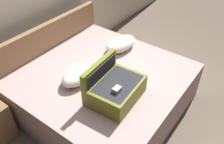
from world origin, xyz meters
TOP-DOWN VIEW (x-y plane):
  - ground_plane at (0.00, 0.00)m, footprint 12.00×12.00m
  - bed at (0.00, 0.40)m, footprint 1.89×1.88m
  - headboard at (0.00, 1.38)m, footprint 1.93×0.08m
  - hard_case_large at (-0.24, 0.04)m, footprint 0.61×0.50m
  - pillow_near_headboard at (-0.26, 0.57)m, footprint 0.50×0.33m
  - pillow_center_head at (0.60, 0.55)m, footprint 0.55×0.36m

SIDE VIEW (x-z plane):
  - ground_plane at x=0.00m, z-range 0.00..0.00m
  - bed at x=0.00m, z-range 0.00..0.54m
  - headboard at x=0.00m, z-range 0.00..0.91m
  - pillow_near_headboard at x=-0.26m, z-range 0.54..0.70m
  - pillow_center_head at x=0.60m, z-range 0.54..0.70m
  - hard_case_large at x=-0.24m, z-range 0.47..0.87m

